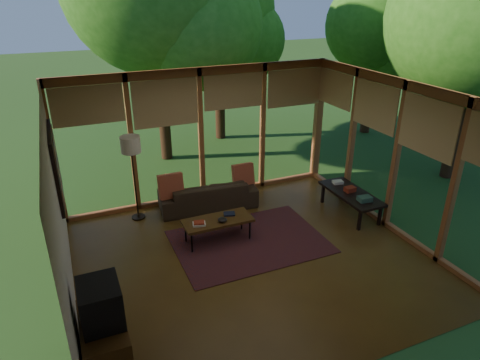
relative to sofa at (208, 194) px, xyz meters
name	(u,v)px	position (x,y,z in m)	size (l,w,h in m)	color
floor	(252,258)	(0.07, -2.00, -0.28)	(5.50, 5.50, 0.00)	brown
ceiling	(255,96)	(0.07, -2.00, 2.42)	(5.50, 5.50, 0.00)	silver
wall_left	(59,219)	(-2.68, -2.00, 1.07)	(0.04, 5.00, 2.70)	beige
wall_front	(356,278)	(0.07, -4.50, 1.07)	(5.50, 0.04, 2.70)	beige
window_wall_back	(201,136)	(0.07, 0.50, 1.07)	(5.50, 0.12, 2.70)	#A25E32
window_wall_right	(396,158)	(2.82, -2.00, 1.07)	(0.12, 5.00, 2.70)	#A25E32
exterior_lawn	(353,102)	(8.07, 6.00, -0.29)	(40.00, 40.00, 0.00)	#254E1D
tree_ne	(217,9)	(1.81, 4.12, 3.26)	(3.07, 3.07, 5.09)	#362113
tree_se	(476,19)	(5.57, -0.75, 3.20)	(3.60, 3.60, 5.29)	#362113
tree_far	(373,26)	(5.92, 2.79, 2.81)	(2.61, 2.61, 4.41)	#362113
rug	(249,241)	(0.22, -1.53, -0.27)	(2.57, 1.82, 0.01)	maroon
sofa	(208,194)	(0.00, 0.00, 0.00)	(1.92, 0.75, 0.56)	#332619
pillow_left	(171,187)	(-0.75, -0.05, 0.33)	(0.47, 0.16, 0.47)	maroon
pillow_right	(243,175)	(0.75, -0.05, 0.32)	(0.43, 0.14, 0.43)	maroon
ct_book_lower	(199,224)	(-0.61, -1.32, 0.16)	(0.21, 0.16, 0.03)	beige
ct_book_upper	(199,223)	(-0.61, -1.32, 0.19)	(0.18, 0.13, 0.03)	maroon
ct_book_side	(229,214)	(-0.01, -1.19, 0.16)	(0.19, 0.15, 0.03)	black
ct_bowl	(222,220)	(-0.21, -1.37, 0.18)	(0.16, 0.16, 0.07)	black
media_cabinet	(105,341)	(-2.40, -3.24, 0.02)	(0.50, 1.00, 0.60)	#4E3015
television	(101,303)	(-2.38, -3.24, 0.57)	(0.45, 0.55, 0.50)	black
console_book_a	(365,199)	(2.47, -1.75, 0.22)	(0.25, 0.18, 0.09)	#315747
console_book_b	(350,189)	(2.47, -1.30, 0.22)	(0.20, 0.15, 0.09)	maroon
console_book_c	(338,182)	(2.47, -0.90, 0.20)	(0.20, 0.15, 0.05)	beige
floor_lamp	(131,149)	(-1.39, 0.10, 1.13)	(0.36, 0.36, 1.65)	black
coffee_table	(218,221)	(-0.26, -1.27, 0.11)	(1.20, 0.50, 0.43)	#4E3015
side_console	(351,194)	(2.47, -1.35, 0.13)	(0.60, 1.40, 0.46)	black
wall_painting	(56,166)	(-2.65, -0.60, 1.27)	(0.06, 1.35, 1.15)	black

